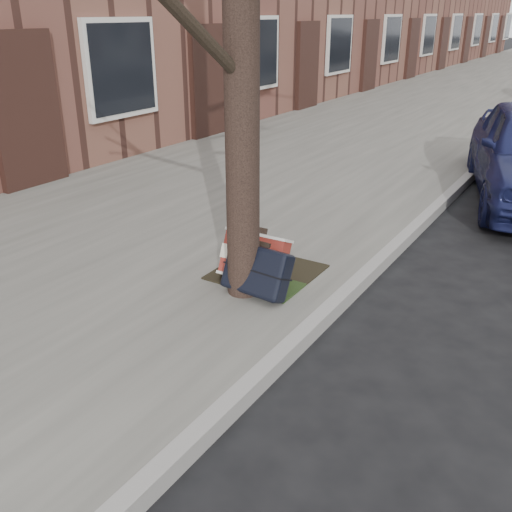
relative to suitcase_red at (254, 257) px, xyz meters
The scene contains 5 objects.
ground 2.27m from the suitcase_red, 26.47° to the right, with size 120.00×120.00×0.00m, color black.
near_sidewalk 14.10m from the suitcase_red, 96.89° to the left, with size 5.00×70.00×0.12m, color gray.
dirt_patch 0.29m from the suitcase_red, 87.61° to the left, with size 0.85×0.85×0.01m, color black.
suitcase_red is the anchor object (origin of this frame).
suitcase_navy 0.26m from the suitcase_red, 53.10° to the right, with size 0.57×0.18×0.41m, color black.
Camera 1 is at (0.39, -2.83, 2.30)m, focal length 40.00 mm.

